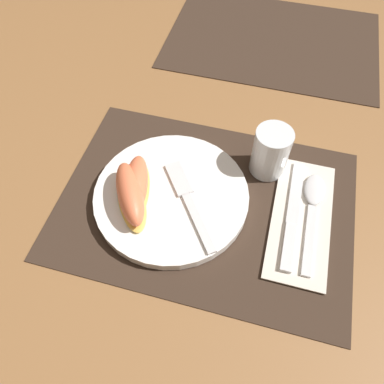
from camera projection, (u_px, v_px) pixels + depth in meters
ground_plane at (206, 204)px, 0.61m from camera, size 3.00×3.00×0.00m
placemat at (206, 203)px, 0.61m from camera, size 0.47×0.34×0.00m
placemat_far at (273, 39)px, 0.86m from camera, size 0.47×0.34×0.00m
plate at (171, 196)px, 0.61m from camera, size 0.25×0.25×0.02m
juice_glass at (270, 154)px, 0.62m from camera, size 0.06×0.06×0.09m
napkin at (301, 219)px, 0.59m from camera, size 0.09×0.23×0.00m
knife at (293, 216)px, 0.59m from camera, size 0.02×0.20×0.01m
spoon at (313, 202)px, 0.60m from camera, size 0.03×0.19×0.01m
fork at (188, 198)px, 0.59m from camera, size 0.12×0.15×0.00m
citrus_wedge_0 at (136, 186)px, 0.59m from camera, size 0.07×0.12×0.04m
citrus_wedge_1 at (130, 194)px, 0.58m from camera, size 0.10×0.13×0.04m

